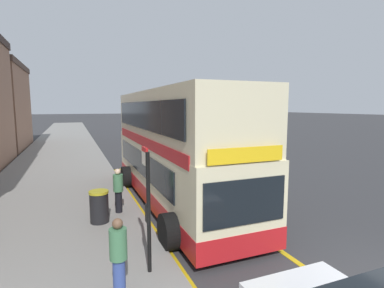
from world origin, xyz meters
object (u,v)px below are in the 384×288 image
at_px(pedestrian_waiting_near_sign, 118,255).
at_px(pedestrian_further_back, 118,189).
at_px(double_decker_bus, 174,151).
at_px(litter_bin, 99,206).
at_px(parked_car_grey_kerbside, 157,128).
at_px(bus_stop_sign, 148,200).
at_px(parked_car_maroon_across, 155,132).

bearing_deg(pedestrian_waiting_near_sign, pedestrian_further_back, 81.95).
distance_m(double_decker_bus, litter_bin, 3.62).
height_order(double_decker_bus, pedestrian_further_back, double_decker_bus).
relative_size(double_decker_bus, litter_bin, 10.28).
distance_m(pedestrian_waiting_near_sign, pedestrian_further_back, 4.77).
height_order(pedestrian_further_back, litter_bin, pedestrian_further_back).
relative_size(pedestrian_waiting_near_sign, litter_bin, 1.53).
relative_size(parked_car_grey_kerbside, pedestrian_further_back, 2.71).
bearing_deg(double_decker_bus, pedestrian_further_back, -161.37).
height_order(bus_stop_sign, pedestrian_further_back, bus_stop_sign).
xyz_separation_m(parked_car_maroon_across, litter_bin, (-8.43, -24.61, -0.14)).
xyz_separation_m(parked_car_grey_kerbside, pedestrian_waiting_near_sign, (-10.42, -35.21, 0.19)).
height_order(pedestrian_waiting_near_sign, litter_bin, pedestrian_waiting_near_sign).
relative_size(double_decker_bus, parked_car_grey_kerbside, 2.52).
bearing_deg(parked_car_maroon_across, parked_car_grey_kerbside, -107.18).
bearing_deg(bus_stop_sign, pedestrian_waiting_near_sign, -136.97).
distance_m(double_decker_bus, pedestrian_further_back, 2.66).
bearing_deg(litter_bin, pedestrian_waiting_near_sign, -89.49).
bearing_deg(litter_bin, bus_stop_sign, -76.63).
bearing_deg(pedestrian_waiting_near_sign, parked_car_grey_kerbside, 73.52).
relative_size(parked_car_grey_kerbside, pedestrian_waiting_near_sign, 2.66).
distance_m(double_decker_bus, parked_car_maroon_across, 23.81).
bearing_deg(litter_bin, parked_car_grey_kerbside, 71.46).
xyz_separation_m(parked_car_grey_kerbside, litter_bin, (-10.45, -31.17, -0.14)).
xyz_separation_m(parked_car_maroon_across, pedestrian_waiting_near_sign, (-8.40, -28.65, 0.19)).
distance_m(bus_stop_sign, parked_car_maroon_across, 28.98).
xyz_separation_m(pedestrian_further_back, litter_bin, (-0.70, -0.69, -0.32)).
relative_size(bus_stop_sign, litter_bin, 2.71).
relative_size(parked_car_maroon_across, pedestrian_waiting_near_sign, 2.66).
xyz_separation_m(parked_car_maroon_across, parked_car_grey_kerbside, (2.02, 6.56, 0.00)).
height_order(double_decker_bus, parked_car_maroon_across, double_decker_bus).
bearing_deg(pedestrian_further_back, parked_car_maroon_across, 72.10).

